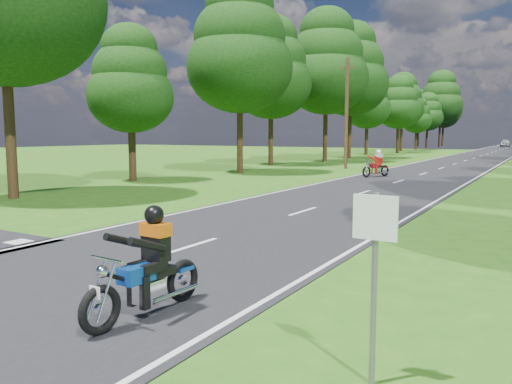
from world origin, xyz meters
The scene contains 9 objects.
ground centered at (0.00, 0.00, 0.00)m, with size 160.00×160.00×0.00m, color #255212.
main_road centered at (0.00, 50.00, 0.01)m, with size 7.00×140.00×0.02m, color black.
road_markings centered at (-0.14, 48.13, 0.02)m, with size 7.40×140.00×0.01m.
treeline centered at (1.43, 60.06, 8.25)m, with size 40.00×115.35×14.78m.
telegraph_pole centered at (-6.00, 28.00, 4.07)m, with size 1.20×0.26×8.00m.
road_sign centered at (5.50, -2.01, 1.34)m, with size 0.45×0.07×2.00m.
rider_near_blue centered at (2.17, -1.78, 0.80)m, with size 0.62×1.87×1.56m, color navy, non-canonical shape.
rider_far_red centered at (-1.94, 22.20, 0.83)m, with size 0.65×1.94×1.62m, color #A40C21, non-canonical shape.
distant_car centered at (-0.64, 99.09, 0.76)m, with size 1.76×4.37×1.49m, color #A9ABB0.
Camera 1 is at (6.96, -6.82, 2.58)m, focal length 35.00 mm.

